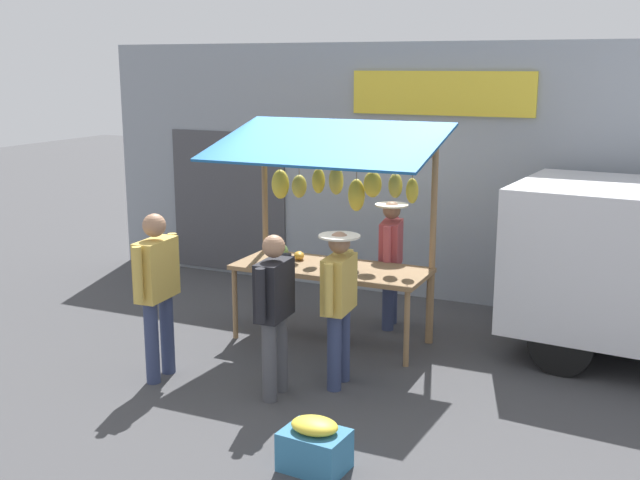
# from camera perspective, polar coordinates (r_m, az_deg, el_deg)

# --- Properties ---
(ground_plane) EXTENTS (40.00, 40.00, 0.00)m
(ground_plane) POSITION_cam_1_polar(r_m,az_deg,el_deg) (9.10, 0.80, -7.32)
(ground_plane) COLOR #424244
(street_backdrop) EXTENTS (9.00, 0.30, 3.40)m
(street_backdrop) POSITION_cam_1_polar(r_m,az_deg,el_deg) (10.70, 5.40, 5.06)
(street_backdrop) COLOR #8C939E
(street_backdrop) RESTS_ON ground
(market_stall) EXTENTS (2.50, 1.46, 2.50)m
(market_stall) POSITION_cam_1_polar(r_m,az_deg,el_deg) (8.76, 0.83, 2.51)
(market_stall) COLOR olive
(market_stall) RESTS_ON ground
(vendor_with_sunhat) EXTENTS (0.40, 0.66, 1.54)m
(vendor_with_sunhat) POSITION_cam_1_polar(r_m,az_deg,el_deg) (9.35, 5.19, -1.07)
(vendor_with_sunhat) COLOR navy
(vendor_with_sunhat) RESTS_ON ground
(shopper_with_shopping_bag) EXTENTS (0.25, 0.68, 1.58)m
(shopper_with_shopping_bag) POSITION_cam_1_polar(r_m,az_deg,el_deg) (7.36, -3.34, -4.76)
(shopper_with_shopping_bag) COLOR #4C4C51
(shopper_with_shopping_bag) RESTS_ON ground
(shopper_in_grey_tee) EXTENTS (0.40, 0.67, 1.56)m
(shopper_in_grey_tee) POSITION_cam_1_polar(r_m,az_deg,el_deg) (7.59, 1.39, -4.19)
(shopper_in_grey_tee) COLOR navy
(shopper_in_grey_tee) RESTS_ON ground
(shopper_with_ponytail) EXTENTS (0.25, 0.72, 1.70)m
(shopper_with_ponytail) POSITION_cam_1_polar(r_m,az_deg,el_deg) (7.92, -11.81, -3.14)
(shopper_with_ponytail) COLOR navy
(shopper_with_ponytail) RESTS_ON ground
(produce_crate_near) EXTENTS (0.53, 0.42, 0.43)m
(produce_crate_near) POSITION_cam_1_polar(r_m,az_deg,el_deg) (6.33, -0.40, -14.79)
(produce_crate_near) COLOR teal
(produce_crate_near) RESTS_ON ground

